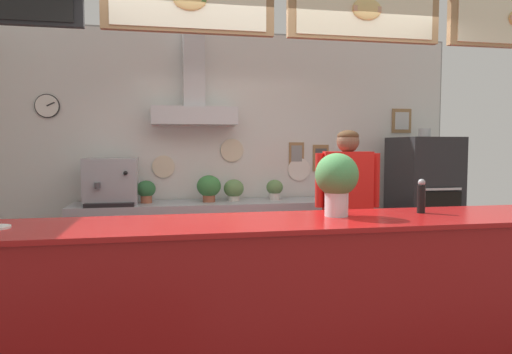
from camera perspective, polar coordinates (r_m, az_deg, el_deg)
The scene contains 12 objects.
back_wall_assembly at distance 5.40m, azimuth -2.98°, elevation 3.69°, with size 5.46×2.50×2.91m.
service_counter at distance 3.06m, azimuth 4.45°, elevation -15.50°, with size 4.72×0.74×1.10m.
back_prep_counter at distance 5.24m, azimuth -4.27°, elevation -8.23°, with size 3.26×0.60×0.94m.
pizza_oven at distance 5.71m, azimuth 20.09°, elevation -3.67°, with size 0.64×0.75×1.76m.
shop_worker at distance 4.37m, azimuth 11.29°, elevation -4.56°, with size 0.59×0.30×1.71m.
espresso_machine at distance 5.11m, azimuth -17.62°, elevation -0.57°, with size 0.55×0.46×0.50m.
potted_rosemary at distance 5.13m, azimuth -5.90°, elevation -1.26°, with size 0.27×0.27×0.30m.
potted_sage at distance 5.20m, azimuth -2.80°, elevation -1.54°, with size 0.23×0.23×0.25m.
potted_oregano at distance 5.15m, azimuth -13.55°, elevation -1.63°, with size 0.21×0.21×0.25m.
potted_thyme at distance 5.29m, azimuth 2.34°, elevation -1.46°, with size 0.19×0.19×0.24m.
basil_vase at distance 3.07m, azimuth 10.04°, elevation -0.42°, with size 0.29×0.29×0.42m.
pepper_grinder at distance 3.38m, azimuth 19.93°, elevation -2.28°, with size 0.06×0.06×0.24m.
Camera 1 is at (-0.77, -3.16, 1.56)m, focal length 32.04 mm.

